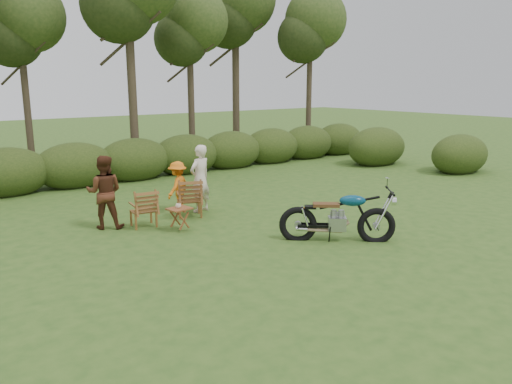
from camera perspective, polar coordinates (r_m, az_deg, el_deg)
ground at (r=10.23m, az=7.52°, el=-6.11°), size 80.00×80.00×0.00m
tree_line at (r=18.14m, az=-13.76°, el=13.94°), size 22.52×11.62×8.14m
motorcycle at (r=10.60m, az=9.17°, el=-5.48°), size 2.27×2.14×1.29m
lawn_chair_right at (r=12.40m, az=-7.57°, el=-2.78°), size 0.86×0.86×0.95m
lawn_chair_left at (r=11.74m, az=-12.67°, el=-3.86°), size 0.68×0.68×0.87m
side_table at (r=11.20m, az=-8.72°, el=-3.11°), size 0.56×0.49×0.52m
cup at (r=11.13m, az=-8.87°, el=-1.58°), size 0.16×0.16×0.10m
adult_a at (r=12.85m, az=-6.32°, el=-2.20°), size 0.71×0.55×1.71m
adult_b at (r=11.85m, az=-16.69°, el=-3.94°), size 1.02×0.96×1.66m
child at (r=12.91m, az=-8.83°, el=-2.20°), size 0.96×0.86×1.29m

